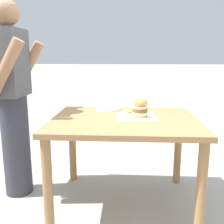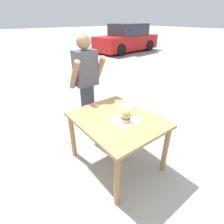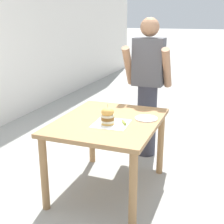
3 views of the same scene
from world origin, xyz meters
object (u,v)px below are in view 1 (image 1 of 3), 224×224
object	(u,v)px
diner_across_table	(13,98)
patio_table	(124,131)
sandwich	(140,107)
side_plate_with_forks	(108,109)
pickle_spear	(132,112)

from	to	relation	value
diner_across_table	patio_table	bearing A→B (deg)	-98.00
sandwich	side_plate_with_forks	world-z (taller)	sandwich
diner_across_table	sandwich	bearing A→B (deg)	-94.92
side_plate_with_forks	pickle_spear	bearing A→B (deg)	-125.13
sandwich	diner_across_table	world-z (taller)	diner_across_table
patio_table	side_plate_with_forks	xyz separation A→B (m)	(0.33, 0.15, 0.12)
sandwich	pickle_spear	world-z (taller)	sandwich
diner_across_table	side_plate_with_forks	bearing A→B (deg)	-76.25
patio_table	sandwich	size ratio (longest dim) A/B	5.98
patio_table	diner_across_table	world-z (taller)	diner_across_table
sandwich	side_plate_with_forks	distance (m)	0.41
pickle_spear	sandwich	bearing A→B (deg)	-156.30
patio_table	diner_across_table	size ratio (longest dim) A/B	0.69
patio_table	diner_across_table	distance (m)	1.01
side_plate_with_forks	diner_across_table	size ratio (longest dim) A/B	0.13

